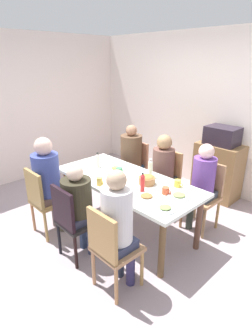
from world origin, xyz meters
name	(u,v)px	position (x,y,z in m)	size (l,w,h in m)	color
ground_plane	(126,229)	(0.00, 0.00, 0.00)	(6.20, 6.20, 0.00)	#A29197
wall_back	(215,114)	(0.00, 2.04, 1.30)	(5.40, 0.12, 2.60)	silver
wall_left	(27,108)	(-2.64, 0.00, 1.30)	(0.12, 4.20, 2.60)	silver
dining_table	(126,185)	(0.00, 0.00, 0.65)	(1.96, 0.87, 0.74)	white
chair_0	(166,178)	(0.00, 0.81, 0.51)	(0.40, 0.40, 0.90)	#B47D54
person_0	(163,166)	(0.00, 0.72, 0.71)	(0.31, 0.31, 1.17)	#383D4B
chair_1	(43,198)	(-0.65, -0.81, 0.51)	(0.40, 0.40, 0.90)	#AC8348
person_1	(47,177)	(-0.65, -0.73, 0.77)	(0.33, 0.33, 1.28)	#554545
chair_2	(72,219)	(0.00, -0.81, 0.51)	(0.40, 0.40, 0.90)	black
person_2	(78,202)	(0.00, -0.72, 0.68)	(0.33, 0.33, 1.12)	#283451
chair_3	(135,166)	(-0.65, 0.81, 0.51)	(0.40, 0.40, 0.90)	#B7854B
person_3	(131,155)	(-0.65, 0.73, 0.73)	(0.34, 0.34, 1.20)	#2A2F4A
chair_4	(111,246)	(0.65, -0.81, 0.51)	(0.40, 0.40, 0.90)	#A57650
person_4	(118,221)	(0.65, -0.72, 0.74)	(0.30, 0.30, 1.26)	#2A3145
chair_5	(205,192)	(0.65, 0.81, 0.51)	(0.40, 0.40, 0.90)	#B67F51
person_5	(203,181)	(0.65, 0.72, 0.70)	(0.30, 0.30, 1.18)	#3C3D43
plate_0	(116,169)	(-0.33, 0.12, 0.75)	(0.20, 0.20, 0.04)	white
plate_1	(147,197)	(0.52, -0.19, 0.75)	(0.24, 0.24, 0.04)	white
plate_2	(113,184)	(0.02, -0.23, 0.75)	(0.23, 0.23, 0.04)	white
plate_3	(179,196)	(0.75, 0.09, 0.75)	(0.25, 0.25, 0.04)	white
plate_4	(165,208)	(0.81, -0.23, 0.75)	(0.22, 0.22, 0.04)	silver
bowl_0	(147,180)	(0.27, 0.09, 0.79)	(0.20, 0.20, 0.11)	#986A3D
cup_0	(100,181)	(-0.09, -0.35, 0.79)	(0.11, 0.07, 0.10)	#ECC153
cup_1	(119,170)	(-0.20, 0.07, 0.78)	(0.12, 0.08, 0.08)	#46905F
cup_2	(178,183)	(0.58, 0.29, 0.78)	(0.12, 0.08, 0.09)	yellow
cup_3	(166,191)	(0.60, 0.04, 0.78)	(0.12, 0.08, 0.08)	#D35333
bottle_0	(150,168)	(0.16, 0.27, 0.85)	(0.06, 0.06, 0.24)	silver
bottle_1	(98,160)	(-0.57, 0.00, 0.84)	(0.06, 0.06, 0.21)	silver
bottle_2	(142,183)	(0.38, -0.11, 0.85)	(0.05, 0.05, 0.23)	red
side_cabinet	(218,171)	(0.33, 1.74, 0.45)	(0.70, 0.44, 0.90)	olive
microwave	(222,136)	(0.33, 1.74, 1.04)	(0.48, 0.36, 0.28)	#2A212E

